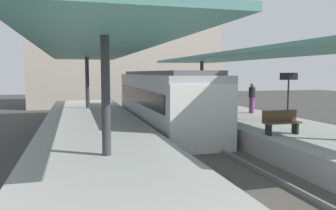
# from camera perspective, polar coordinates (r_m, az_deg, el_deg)

# --- Properties ---
(ground_plane) EXTENTS (80.00, 80.00, 0.00)m
(ground_plane) POSITION_cam_1_polar(r_m,az_deg,el_deg) (15.06, 2.68, -6.87)
(ground_plane) COLOR #383835
(platform_left) EXTENTS (4.40, 28.00, 1.00)m
(platform_left) POSITION_cam_1_polar(r_m,az_deg,el_deg) (14.25, -12.06, -5.64)
(platform_left) COLOR #9E9E99
(platform_left) RESTS_ON ground_plane
(platform_right) EXTENTS (4.40, 28.00, 1.00)m
(platform_right) POSITION_cam_1_polar(r_m,az_deg,el_deg) (16.53, 15.34, -4.19)
(platform_right) COLOR #9E9E99
(platform_right) RESTS_ON ground_plane
(track_ballast) EXTENTS (3.20, 28.00, 0.20)m
(track_ballast) POSITION_cam_1_polar(r_m,az_deg,el_deg) (15.03, 2.68, -6.50)
(track_ballast) COLOR #4C4742
(track_ballast) RESTS_ON ground_plane
(rail_near_side) EXTENTS (0.08, 28.00, 0.14)m
(rail_near_side) POSITION_cam_1_polar(r_m,az_deg,el_deg) (14.79, 0.02, -6.01)
(rail_near_side) COLOR slate
(rail_near_side) RESTS_ON track_ballast
(rail_far_side) EXTENTS (0.08, 28.00, 0.14)m
(rail_far_side) POSITION_cam_1_polar(r_m,az_deg,el_deg) (15.24, 5.27, -5.70)
(rail_far_side) COLOR slate
(rail_far_side) RESTS_ON track_ballast
(commuter_train) EXTENTS (2.78, 12.45, 3.10)m
(commuter_train) POSITION_cam_1_polar(r_m,az_deg,el_deg) (18.40, -0.98, 0.83)
(commuter_train) COLOR #ADADB2
(commuter_train) RESTS_ON track_ballast
(canopy_left) EXTENTS (4.18, 21.00, 3.34)m
(canopy_left) POSITION_cam_1_polar(r_m,az_deg,el_deg) (15.42, -12.66, 9.05)
(canopy_left) COLOR #333335
(canopy_left) RESTS_ON platform_left
(canopy_right) EXTENTS (4.18, 21.00, 3.14)m
(canopy_right) POSITION_cam_1_polar(r_m,az_deg,el_deg) (17.54, 13.26, 7.97)
(canopy_right) COLOR #333335
(canopy_right) RESTS_ON platform_right
(platform_bench) EXTENTS (1.40, 0.41, 0.86)m
(platform_bench) POSITION_cam_1_polar(r_m,az_deg,el_deg) (12.88, 18.48, -2.62)
(platform_bench) COLOR black
(platform_bench) RESTS_ON platform_right
(platform_sign) EXTENTS (0.90, 0.08, 2.21)m
(platform_sign) POSITION_cam_1_polar(r_m,az_deg,el_deg) (16.22, 19.61, 3.06)
(platform_sign) COLOR #262628
(platform_sign) RESTS_ON platform_right
(litter_bin) EXTENTS (0.44, 0.44, 0.80)m
(litter_bin) POSITION_cam_1_polar(r_m,az_deg,el_deg) (19.84, 5.52, 0.19)
(litter_bin) COLOR #2D2D30
(litter_bin) RESTS_ON platform_right
(passenger_near_bench) EXTENTS (0.36, 0.36, 1.64)m
(passenger_near_bench) POSITION_cam_1_polar(r_m,az_deg,el_deg) (19.08, 13.93, 1.20)
(passenger_near_bench) COLOR #7A337A
(passenger_near_bench) RESTS_ON platform_right
(station_building_backdrop) EXTENTS (18.00, 6.00, 11.00)m
(station_building_backdrop) POSITION_cam_1_polar(r_m,az_deg,el_deg) (34.41, -7.24, 9.22)
(station_building_backdrop) COLOR #A89E8E
(station_building_backdrop) RESTS_ON ground_plane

